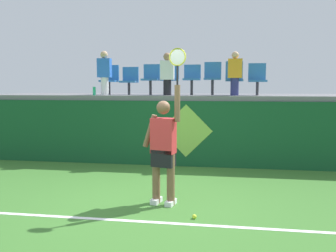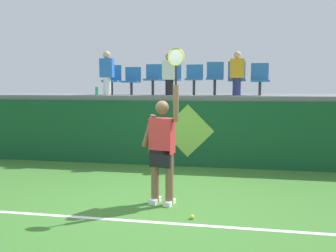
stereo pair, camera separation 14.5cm
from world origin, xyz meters
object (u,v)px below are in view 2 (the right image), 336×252
water_bottle (97,91)px  stadium_chair_6 (237,77)px  spectator_0 (169,73)px  stadium_chair_1 (132,79)px  tennis_ball (192,217)px  stadium_chair_0 (113,78)px  stadium_chair_3 (172,77)px  spectator_2 (107,72)px  tennis_player (162,147)px  stadium_chair_4 (194,77)px  spectator_1 (237,73)px  stadium_chair_5 (215,76)px  stadium_chair_7 (260,78)px  stadium_chair_2 (153,77)px

water_bottle → stadium_chair_6: stadium_chair_6 is taller
spectator_0 → stadium_chair_1: bearing=156.9°
tennis_ball → stadium_chair_0: size_ratio=0.08×
stadium_chair_0 → stadium_chair_3: (1.65, 0.00, 0.03)m
stadium_chair_6 → spectator_2: 3.35m
tennis_player → stadium_chair_6: stadium_chair_6 is taller
tennis_ball → stadium_chair_3: 4.89m
stadium_chair_4 → spectator_0: (-0.58, -0.47, 0.09)m
stadium_chair_0 → stadium_chair_3: 1.65m
stadium_chair_1 → stadium_chair_6: bearing=0.2°
stadium_chair_0 → spectator_1: spectator_1 is taller
stadium_chair_4 → stadium_chair_6: (1.09, 0.01, 0.01)m
stadium_chair_5 → spectator_1: 0.71m
water_bottle → stadium_chair_1: 1.07m
spectator_2 → spectator_0: bearing=-1.5°
tennis_ball → spectator_2: bearing=124.5°
tennis_player → stadium_chair_7: tennis_player is taller
stadium_chair_0 → stadium_chair_5: 2.77m
stadium_chair_0 → stadium_chair_2: size_ratio=0.99×
stadium_chair_3 → stadium_chair_5: 1.12m
stadium_chair_5 → stadium_chair_3: bearing=179.9°
stadium_chair_2 → stadium_chair_7: (2.76, 0.01, -0.02)m
stadium_chair_1 → stadium_chair_2: 0.59m
stadium_chair_3 → stadium_chair_5: bearing=-0.1°
stadium_chair_4 → stadium_chair_6: 1.09m
water_bottle → stadium_chair_6: bearing=11.6°
stadium_chair_5 → stadium_chair_4: bearing=-179.4°
stadium_chair_2 → stadium_chair_4: (1.09, -0.00, -0.00)m
stadium_chair_7 → stadium_chair_1: bearing=-179.9°
stadium_chair_3 → spectator_1: 1.73m
stadium_chair_4 → stadium_chair_5: 0.54m
tennis_player → tennis_ball: tennis_player is taller
stadium_chair_2 → spectator_2: bearing=-159.4°
stadium_chair_6 → spectator_2: spectator_2 is taller
tennis_player → water_bottle: 3.85m
tennis_ball → stadium_chair_1: size_ratio=0.09×
stadium_chair_1 → spectator_1: spectator_1 is taller
stadium_chair_4 → spectator_2: bearing=-169.2°
stadium_chair_4 → water_bottle: bearing=-163.6°
stadium_chair_5 → spectator_0: spectator_0 is taller
stadium_chair_6 → spectator_1: (-0.00, -0.45, 0.08)m
tennis_ball → water_bottle: water_bottle is taller
stadium_chair_2 → stadium_chair_6: (2.18, 0.01, 0.01)m
stadium_chair_4 → tennis_ball: bearing=-84.5°
stadium_chair_3 → stadium_chair_7: bearing=0.0°
stadium_chair_6 → stadium_chair_1: bearing=-179.8°
tennis_player → spectator_2: bearing=122.7°
stadium_chair_1 → tennis_ball: bearing=-63.9°
tennis_ball → stadium_chair_6: size_ratio=0.08×
tennis_player → tennis_ball: 1.22m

